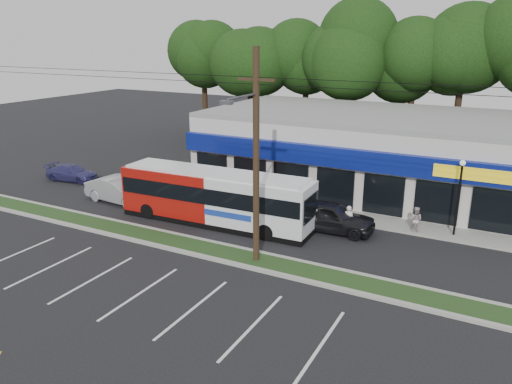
{
  "coord_description": "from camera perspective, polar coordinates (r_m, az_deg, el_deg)",
  "views": [
    {
      "loc": [
        13.23,
        -18.39,
        10.42
      ],
      "look_at": [
        0.88,
        5.0,
        2.09
      ],
      "focal_mm": 35.0,
      "sensor_mm": 36.0,
      "label": 1
    }
  ],
  "objects": [
    {
      "name": "car_silver",
      "position": [
        33.52,
        -15.29,
        0.19
      ],
      "size": [
        5.09,
        2.11,
        1.64
      ],
      "primitive_type": "imported",
      "rotation": [
        0.0,
        0.0,
        1.49
      ],
      "color": "#A8A9B0",
      "rests_on": "ground"
    },
    {
      "name": "lamp_post",
      "position": [
        28.36,
        22.22,
        0.28
      ],
      "size": [
        0.3,
        0.3,
        4.25
      ],
      "color": "black",
      "rests_on": "ground"
    },
    {
      "name": "ground",
      "position": [
        24.93,
        -7.23,
        -7.38
      ],
      "size": [
        120.0,
        120.0,
        0.0
      ],
      "primitive_type": "plane",
      "color": "black",
      "rests_on": "ground"
    },
    {
      "name": "car_dark",
      "position": [
        27.93,
        8.49,
        -2.78
      ],
      "size": [
        5.03,
        2.22,
        1.68
      ],
      "primitive_type": "imported",
      "rotation": [
        0.0,
        0.0,
        1.62
      ],
      "color": "black",
      "rests_on": "ground"
    },
    {
      "name": "pedestrian_b",
      "position": [
        28.78,
        17.75,
        -3.03
      ],
      "size": [
        0.78,
        0.64,
        1.5
      ],
      "primitive_type": "imported",
      "rotation": [
        0.0,
        0.0,
        3.04
      ],
      "color": "#BCADA9",
      "rests_on": "ground"
    },
    {
      "name": "pedestrian_a",
      "position": [
        27.72,
        10.51,
        -3.13
      ],
      "size": [
        0.59,
        0.39,
        1.61
      ],
      "primitive_type": "imported",
      "rotation": [
        0.0,
        0.0,
        3.15
      ],
      "color": "silver",
      "rests_on": "ground"
    },
    {
      "name": "strip_mall",
      "position": [
        36.01,
        14.82,
        4.43
      ],
      "size": [
        25.0,
        12.55,
        5.3
      ],
      "color": "#BCB8AE",
      "rests_on": "ground"
    },
    {
      "name": "metrobus",
      "position": [
        28.59,
        -4.66,
        -0.46
      ],
      "size": [
        11.62,
        2.87,
        3.1
      ],
      "rotation": [
        0.0,
        0.0,
        0.04
      ],
      "color": "#9E120C",
      "rests_on": "ground"
    },
    {
      "name": "tree_line",
      "position": [
        45.38,
        16.6,
        14.25
      ],
      "size": [
        46.76,
        6.76,
        11.83
      ],
      "color": "black",
      "rests_on": "ground"
    },
    {
      "name": "curb_south",
      "position": [
        25.01,
        -7.04,
        -7.11
      ],
      "size": [
        40.0,
        0.25,
        0.14
      ],
      "primitive_type": "cube",
      "color": "#9E9E93",
      "rests_on": "ground"
    },
    {
      "name": "grass_strip",
      "position": [
        25.65,
        -5.96,
        -6.44
      ],
      "size": [
        40.0,
        1.6,
        0.12
      ],
      "primitive_type": "cube",
      "color": "#1E3516",
      "rests_on": "ground"
    },
    {
      "name": "sidewalk",
      "position": [
        30.42,
        10.45,
        -2.76
      ],
      "size": [
        32.0,
        2.2,
        0.1
      ],
      "primitive_type": "cube",
      "color": "#9E9E93",
      "rests_on": "ground"
    },
    {
      "name": "car_blue",
      "position": [
        39.75,
        -20.27,
        2.06
      ],
      "size": [
        4.26,
        2.16,
        1.18
      ],
      "primitive_type": "imported",
      "rotation": [
        0.0,
        0.0,
        1.7
      ],
      "color": "navy",
      "rests_on": "ground"
    },
    {
      "name": "utility_pole",
      "position": [
        22.5,
        -0.45,
        4.62
      ],
      "size": [
        50.0,
        2.77,
        10.0
      ],
      "color": "black",
      "rests_on": "ground"
    },
    {
      "name": "curb_north",
      "position": [
        26.3,
        -4.93,
        -5.77
      ],
      "size": [
        40.0,
        0.25,
        0.14
      ],
      "primitive_type": "cube",
      "color": "#9E9E93",
      "rests_on": "ground"
    }
  ]
}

